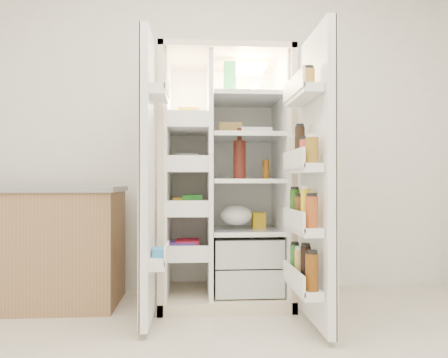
{
  "coord_description": "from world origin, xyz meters",
  "views": [
    {
      "loc": [
        -0.1,
        -1.5,
        0.87
      ],
      "look_at": [
        0.09,
        1.25,
        0.89
      ],
      "focal_mm": 34.0,
      "sensor_mm": 36.0,
      "label": 1
    }
  ],
  "objects": [
    {
      "name": "freezer_door",
      "position": [
        -0.38,
        1.05,
        0.89
      ],
      "size": [
        0.15,
        0.4,
        1.72
      ],
      "color": "white",
      "rests_on": "floor"
    },
    {
      "name": "kitchen_counter",
      "position": [
        -1.21,
        1.58,
        0.42
      ],
      "size": [
        1.16,
        0.62,
        0.84
      ],
      "color": "#976F4B",
      "rests_on": "floor"
    },
    {
      "name": "refrigerator",
      "position": [
        0.13,
        1.65,
        0.74
      ],
      "size": [
        0.92,
        0.7,
        1.8
      ],
      "color": "beige",
      "rests_on": "floor"
    },
    {
      "name": "fridge_door",
      "position": [
        0.6,
        0.96,
        0.87
      ],
      "size": [
        0.17,
        0.58,
        1.72
      ],
      "color": "white",
      "rests_on": "floor"
    },
    {
      "name": "wall_back",
      "position": [
        0.0,
        2.0,
        1.35
      ],
      "size": [
        4.0,
        0.02,
        2.7
      ],
      "primitive_type": "cube",
      "color": "white",
      "rests_on": "floor"
    }
  ]
}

